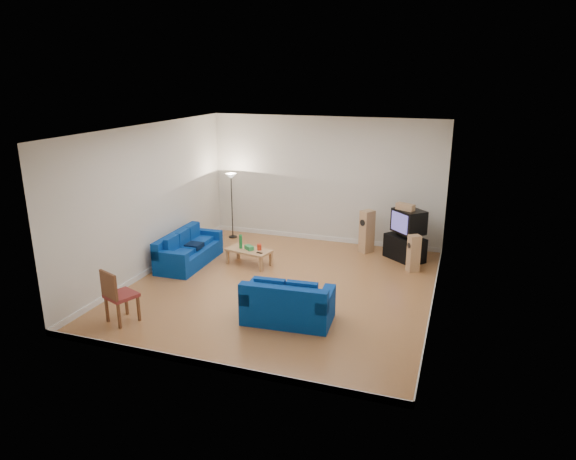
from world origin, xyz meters
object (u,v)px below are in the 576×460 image
(sofa_three_seat, at_px, (187,252))
(tv_stand, at_px, (405,248))
(television, at_px, (409,221))
(sofa_loveseat, at_px, (287,306))
(coffee_table, at_px, (249,252))

(sofa_three_seat, bearing_deg, tv_stand, 110.58)
(television, bearing_deg, tv_stand, -103.51)
(sofa_three_seat, height_order, television, television)
(sofa_three_seat, distance_m, sofa_loveseat, 3.71)
(coffee_table, bearing_deg, television, 24.79)
(sofa_loveseat, relative_size, television, 1.84)
(sofa_three_seat, bearing_deg, coffee_table, 103.81)
(sofa_loveseat, relative_size, tv_stand, 1.72)
(sofa_loveseat, xyz_separation_m, coffee_table, (-1.75, 2.38, 0.03))
(sofa_three_seat, relative_size, tv_stand, 2.05)
(coffee_table, relative_size, tv_stand, 1.19)
(tv_stand, bearing_deg, sofa_loveseat, -72.75)
(sofa_loveseat, bearing_deg, television, 63.83)
(sofa_loveseat, distance_m, television, 4.29)
(tv_stand, distance_m, television, 0.65)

